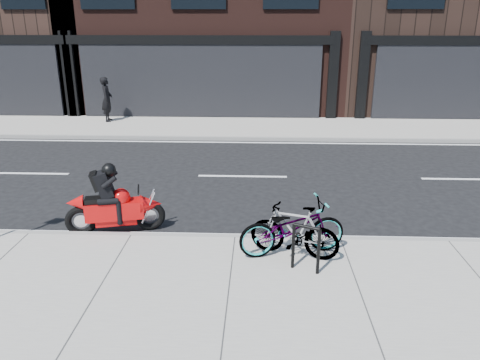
{
  "coord_description": "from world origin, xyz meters",
  "views": [
    {
      "loc": [
        0.43,
        -10.01,
        4.06
      ],
      "look_at": [
        0.05,
        -0.9,
        0.9
      ],
      "focal_mm": 35.0,
      "sensor_mm": 36.0,
      "label": 1
    }
  ],
  "objects_px": {
    "bicycle_rear": "(294,231)",
    "pedestrian": "(107,99)",
    "bike_rack": "(306,244)",
    "bicycle_front": "(292,228)",
    "motorcycle": "(119,204)"
  },
  "relations": [
    {
      "from": "bike_rack",
      "to": "pedestrian",
      "type": "height_order",
      "value": "pedestrian"
    },
    {
      "from": "bike_rack",
      "to": "bicycle_rear",
      "type": "xyz_separation_m",
      "value": [
        -0.15,
        0.51,
        -0.0
      ]
    },
    {
      "from": "bicycle_front",
      "to": "pedestrian",
      "type": "relative_size",
      "value": 1.08
    },
    {
      "from": "bike_rack",
      "to": "bicycle_rear",
      "type": "height_order",
      "value": "bicycle_rear"
    },
    {
      "from": "bike_rack",
      "to": "bicycle_front",
      "type": "bearing_deg",
      "value": 107.46
    },
    {
      "from": "motorcycle",
      "to": "pedestrian",
      "type": "distance_m",
      "value": 10.55
    },
    {
      "from": "motorcycle",
      "to": "bicycle_front",
      "type": "bearing_deg",
      "value": -30.9
    },
    {
      "from": "motorcycle",
      "to": "bicycle_rear",
      "type": "bearing_deg",
      "value": -31.87
    },
    {
      "from": "bike_rack",
      "to": "pedestrian",
      "type": "bearing_deg",
      "value": 120.63
    },
    {
      "from": "bicycle_front",
      "to": "pedestrian",
      "type": "distance_m",
      "value": 12.89
    },
    {
      "from": "bicycle_front",
      "to": "motorcycle",
      "type": "height_order",
      "value": "motorcycle"
    },
    {
      "from": "bicycle_front",
      "to": "bicycle_rear",
      "type": "xyz_separation_m",
      "value": [
        0.03,
        -0.07,
        -0.02
      ]
    },
    {
      "from": "bicycle_rear",
      "to": "pedestrian",
      "type": "bearing_deg",
      "value": -131.3
    },
    {
      "from": "bicycle_front",
      "to": "motorcycle",
      "type": "distance_m",
      "value": 3.49
    },
    {
      "from": "bicycle_rear",
      "to": "pedestrian",
      "type": "xyz_separation_m",
      "value": [
        -6.71,
        11.09,
        0.41
      ]
    }
  ]
}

